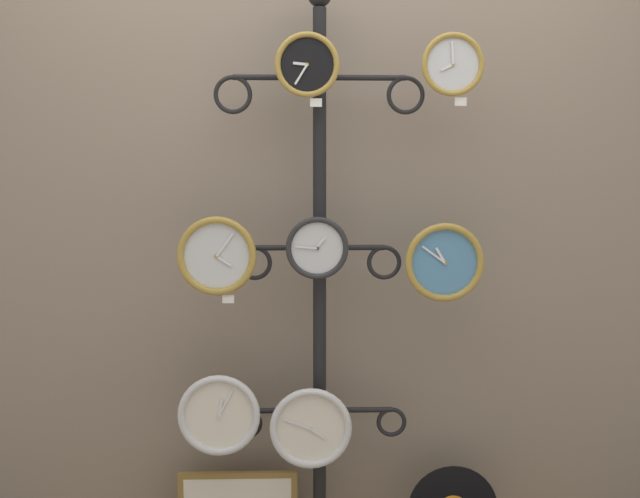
# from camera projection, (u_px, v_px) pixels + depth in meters

# --- Properties ---
(shop_wall) EXTENTS (4.40, 0.04, 2.80)m
(shop_wall) POSITION_uv_depth(u_px,v_px,m) (318.00, 182.00, 2.79)
(shop_wall) COLOR gray
(shop_wall) RESTS_ON ground_plane
(display_stand) EXTENTS (0.74, 0.34, 2.09)m
(display_stand) POSITION_uv_depth(u_px,v_px,m) (320.00, 328.00, 2.69)
(display_stand) COLOR black
(display_stand) RESTS_ON ground_plane
(clock_top_center) EXTENTS (0.22, 0.04, 0.22)m
(clock_top_center) POSITION_uv_depth(u_px,v_px,m) (307.00, 65.00, 2.51)
(clock_top_center) COLOR black
(clock_top_right) EXTENTS (0.21, 0.04, 0.21)m
(clock_top_right) POSITION_uv_depth(u_px,v_px,m) (453.00, 65.00, 2.50)
(clock_top_right) COLOR silver
(clock_middle_left) EXTENTS (0.27, 0.04, 0.27)m
(clock_middle_left) POSITION_uv_depth(u_px,v_px,m) (217.00, 256.00, 2.54)
(clock_middle_left) COLOR silver
(clock_middle_center) EXTENTS (0.22, 0.04, 0.22)m
(clock_middle_center) POSITION_uv_depth(u_px,v_px,m) (317.00, 248.00, 2.58)
(clock_middle_center) COLOR silver
(clock_middle_right) EXTENTS (0.27, 0.04, 0.27)m
(clock_middle_right) POSITION_uv_depth(u_px,v_px,m) (444.00, 262.00, 2.57)
(clock_middle_right) COLOR #4C84B2
(clock_bottom_left) EXTENTS (0.29, 0.04, 0.29)m
(clock_bottom_left) POSITION_uv_depth(u_px,v_px,m) (219.00, 415.00, 2.62)
(clock_bottom_left) COLOR silver
(clock_bottom_center) EXTENTS (0.29, 0.04, 0.29)m
(clock_bottom_center) POSITION_uv_depth(u_px,v_px,m) (311.00, 428.00, 2.62)
(clock_bottom_center) COLOR silver
(price_tag_upper) EXTENTS (0.04, 0.00, 0.03)m
(price_tag_upper) POSITION_uv_depth(u_px,v_px,m) (316.00, 103.00, 2.52)
(price_tag_upper) COLOR white
(price_tag_mid) EXTENTS (0.04, 0.00, 0.03)m
(price_tag_mid) POSITION_uv_depth(u_px,v_px,m) (461.00, 102.00, 2.51)
(price_tag_mid) COLOR white
(price_tag_lower) EXTENTS (0.04, 0.00, 0.03)m
(price_tag_lower) POSITION_uv_depth(u_px,v_px,m) (228.00, 299.00, 2.55)
(price_tag_lower) COLOR white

